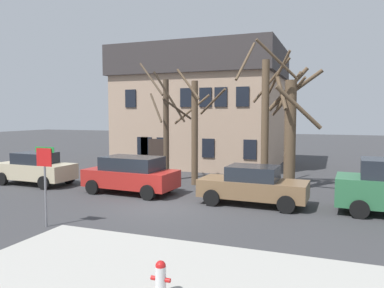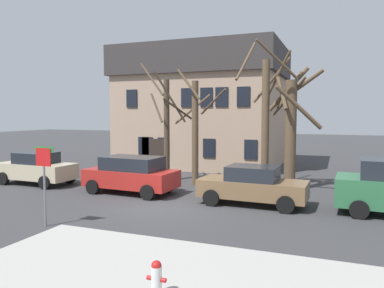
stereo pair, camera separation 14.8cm
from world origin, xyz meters
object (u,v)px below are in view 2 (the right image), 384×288
(building_main, at_px, (203,106))
(car_brown_sedan, at_px, (253,185))
(car_beige_sedan, at_px, (37,168))
(tree_bare_near, at_px, (166,125))
(fire_hydrant, at_px, (156,277))
(car_red_wagon, at_px, (131,174))
(tree_bare_far, at_px, (267,115))
(street_sign_pole, at_px, (44,171))
(tree_bare_mid, at_px, (196,129))
(tree_bare_end, at_px, (291,126))

(building_main, bearing_deg, car_brown_sedan, -61.11)
(building_main, distance_m, car_beige_sedan, 12.69)
(building_main, relative_size, tree_bare_near, 1.76)
(tree_bare_near, xyz_separation_m, fire_hydrant, (5.60, -12.37, -2.68))
(car_red_wagon, relative_size, car_brown_sedan, 1.01)
(tree_bare_near, distance_m, car_red_wagon, 4.20)
(tree_bare_far, bearing_deg, street_sign_pole, -123.08)
(tree_bare_mid, bearing_deg, fire_hydrant, -72.78)
(tree_bare_near, relative_size, fire_hydrant, 9.45)
(tree_bare_near, height_order, car_beige_sedan, tree_bare_near)
(car_red_wagon, bearing_deg, street_sign_pole, -89.45)
(tree_bare_mid, relative_size, car_red_wagon, 1.35)
(street_sign_pole, bearing_deg, fire_hydrant, -28.74)
(tree_bare_near, bearing_deg, car_red_wagon, -92.74)
(car_brown_sedan, height_order, street_sign_pole, street_sign_pole)
(tree_bare_far, distance_m, street_sign_pole, 10.68)
(tree_bare_end, relative_size, car_brown_sedan, 1.38)
(tree_bare_far, xyz_separation_m, car_brown_sedan, (0.05, -3.30, -2.90))
(building_main, xyz_separation_m, tree_bare_far, (6.13, -7.91, -0.61))
(tree_bare_near, distance_m, car_beige_sedan, 7.32)
(tree_bare_far, bearing_deg, tree_bare_mid, 178.99)
(building_main, xyz_separation_m, car_brown_sedan, (6.19, -11.21, -3.51))
(tree_bare_mid, xyz_separation_m, car_red_wagon, (-2.05, -3.19, -2.07))
(building_main, relative_size, car_beige_sedan, 2.69)
(tree_bare_near, height_order, car_brown_sedan, tree_bare_near)
(tree_bare_near, relative_size, car_red_wagon, 1.46)
(tree_bare_end, relative_size, car_red_wagon, 1.36)
(tree_bare_mid, height_order, street_sign_pole, tree_bare_mid)
(building_main, distance_m, tree_bare_far, 10.03)
(building_main, xyz_separation_m, car_beige_sedan, (-5.56, -10.87, -3.47))
(tree_bare_mid, xyz_separation_m, tree_bare_far, (3.75, -0.07, 0.73))
(car_beige_sedan, height_order, car_brown_sedan, car_beige_sedan)
(tree_bare_near, xyz_separation_m, car_beige_sedan, (-6.07, -3.38, -2.30))
(car_beige_sedan, bearing_deg, tree_bare_mid, 20.89)
(tree_bare_mid, bearing_deg, tree_bare_near, 169.37)
(tree_bare_end, distance_m, fire_hydrant, 12.55)
(building_main, relative_size, fire_hydrant, 16.66)
(car_red_wagon, bearing_deg, tree_bare_far, 28.35)
(fire_hydrant, bearing_deg, tree_bare_near, 114.37)
(car_red_wagon, height_order, car_brown_sedan, car_red_wagon)
(tree_bare_mid, xyz_separation_m, car_beige_sedan, (-7.94, -3.03, -2.12))
(car_brown_sedan, bearing_deg, tree_bare_end, 73.30)
(building_main, height_order, car_brown_sedan, building_main)
(tree_bare_far, relative_size, tree_bare_end, 1.22)
(tree_bare_end, height_order, car_beige_sedan, tree_bare_end)
(tree_bare_end, bearing_deg, tree_bare_mid, -177.70)
(tree_bare_mid, bearing_deg, tree_bare_end, 2.30)
(car_beige_sedan, height_order, street_sign_pole, street_sign_pole)
(tree_bare_near, distance_m, tree_bare_far, 5.67)
(tree_bare_far, relative_size, car_brown_sedan, 1.68)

